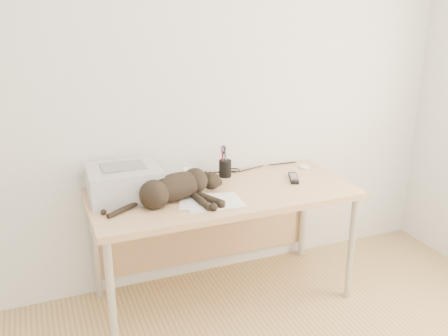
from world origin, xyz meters
name	(u,v)px	position (x,y,z in m)	size (l,w,h in m)	color
wall_back	(202,89)	(0.00, 1.75, 1.30)	(3.50, 3.50, 0.00)	silver
desk	(218,206)	(0.00, 1.48, 0.61)	(1.60, 0.70, 0.74)	tan
printer	(124,182)	(-0.57, 1.52, 0.83)	(0.42, 0.36, 0.19)	#B6B6BB
papers	(211,202)	(-0.13, 1.26, 0.74)	(0.39, 0.31, 0.01)	white
cat	(174,189)	(-0.32, 1.35, 0.81)	(0.75, 0.38, 0.17)	black
mug	(191,176)	(-0.14, 1.60, 0.79)	(0.10, 0.10, 0.09)	white
pen_cup	(225,168)	(0.11, 1.63, 0.80)	(0.08, 0.08, 0.21)	black
remote_grey	(182,180)	(-0.19, 1.64, 0.75)	(0.06, 0.20, 0.02)	slate
remote_black	(294,178)	(0.49, 1.41, 0.75)	(0.05, 0.18, 0.02)	black
mouse	(303,165)	(0.67, 1.59, 0.76)	(0.06, 0.11, 0.03)	white
cable_tangle	(206,174)	(0.00, 1.70, 0.75)	(1.36, 0.08, 0.01)	black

